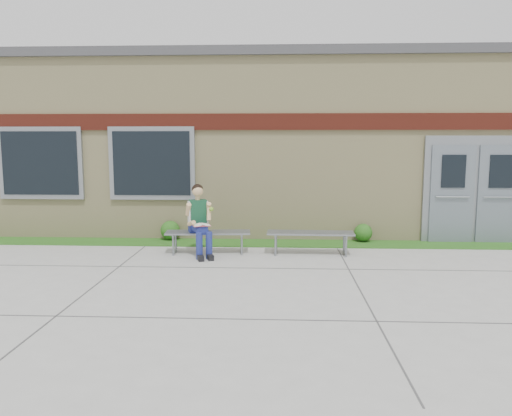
{
  "coord_description": "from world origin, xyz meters",
  "views": [
    {
      "loc": [
        -0.21,
        -7.91,
        2.19
      ],
      "look_at": [
        -0.65,
        1.7,
        0.89
      ],
      "focal_mm": 35.0,
      "sensor_mm": 36.0,
      "label": 1
    }
  ],
  "objects": [
    {
      "name": "shrub_east",
      "position": [
        1.63,
        2.85,
        0.21
      ],
      "size": [
        0.39,
        0.39,
        0.39
      ],
      "primitive_type": "sphere",
      "color": "#2D5115",
      "rests_on": "grass_strip"
    },
    {
      "name": "shrub_mid",
      "position": [
        -2.61,
        2.85,
        0.23
      ],
      "size": [
        0.42,
        0.42,
        0.42
      ],
      "primitive_type": "sphere",
      "color": "#2D5115",
      "rests_on": "grass_strip"
    },
    {
      "name": "grass_strip",
      "position": [
        0.0,
        2.6,
        0.01
      ],
      "size": [
        16.0,
        0.8,
        0.02
      ],
      "primitive_type": "cube",
      "color": "#2D5115",
      "rests_on": "ground"
    },
    {
      "name": "bench_right",
      "position": [
        0.41,
        1.65,
        0.34
      ],
      "size": [
        1.69,
        0.51,
        0.44
      ],
      "rotation": [
        0.0,
        0.0,
        -0.03
      ],
      "color": "gray",
      "rests_on": "ground"
    },
    {
      "name": "bench_left",
      "position": [
        -1.59,
        1.65,
        0.33
      ],
      "size": [
        1.68,
        0.58,
        0.43
      ],
      "rotation": [
        0.0,
        0.0,
        0.08
      ],
      "color": "gray",
      "rests_on": "ground"
    },
    {
      "name": "school_building",
      "position": [
        -0.0,
        5.99,
        2.1
      ],
      "size": [
        16.2,
        6.22,
        4.2
      ],
      "color": "beige",
      "rests_on": "ground"
    },
    {
      "name": "ground",
      "position": [
        0.0,
        0.0,
        0.0
      ],
      "size": [
        80.0,
        80.0,
        0.0
      ],
      "primitive_type": "plane",
      "color": "#9E9E99",
      "rests_on": "ground"
    },
    {
      "name": "girl",
      "position": [
        -1.72,
        1.46,
        0.7
      ],
      "size": [
        0.63,
        0.89,
        1.37
      ],
      "rotation": [
        0.0,
        0.0,
        0.34
      ],
      "color": "navy",
      "rests_on": "ground"
    }
  ]
}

